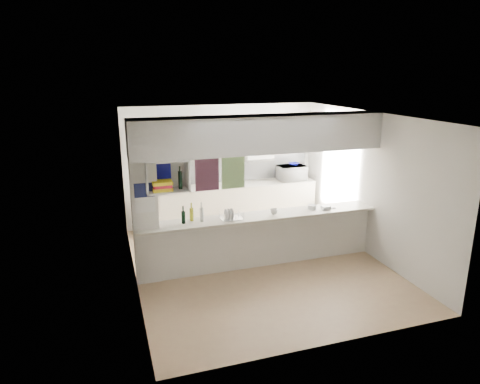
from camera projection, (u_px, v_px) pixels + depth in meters
name	position (u px, v px, depth m)	size (l,w,h in m)	color
floor	(259.00, 265.00, 7.50)	(4.80, 4.80, 0.00)	#A47F5F
ceiling	(261.00, 115.00, 6.80)	(4.80, 4.80, 0.00)	white
wall_back	(222.00, 165.00, 9.35)	(4.20, 4.20, 0.00)	silver
wall_left	(131.00, 205.00, 6.53)	(4.80, 4.80, 0.00)	silver
wall_right	(368.00, 184.00, 7.77)	(4.80, 4.80, 0.00)	silver
servery_partition	(250.00, 174.00, 7.00)	(4.20, 0.50, 2.60)	silver
cubby_shelf	(166.00, 178.00, 6.52)	(0.65, 0.35, 0.50)	white
kitchen_run	(232.00, 188.00, 9.28)	(3.60, 0.63, 2.24)	beige
microwave	(292.00, 173.00, 9.54)	(0.60, 0.41, 0.33)	white
bowl	(294.00, 164.00, 9.52)	(0.23, 0.23, 0.06)	#0B0D7A
dish_rack	(231.00, 215.00, 7.05)	(0.36, 0.27, 0.19)	silver
cup	(274.00, 211.00, 7.24)	(0.13, 0.13, 0.10)	white
wine_bottles	(193.00, 215.00, 6.91)	(0.36, 0.14, 0.32)	black
plastic_tubs	(318.00, 207.00, 7.56)	(0.50, 0.23, 0.08)	silver
utensil_jar	(216.00, 182.00, 9.14)	(0.10, 0.10, 0.14)	black
knife_block	(204.00, 181.00, 9.09)	(0.10, 0.08, 0.19)	#512F1C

